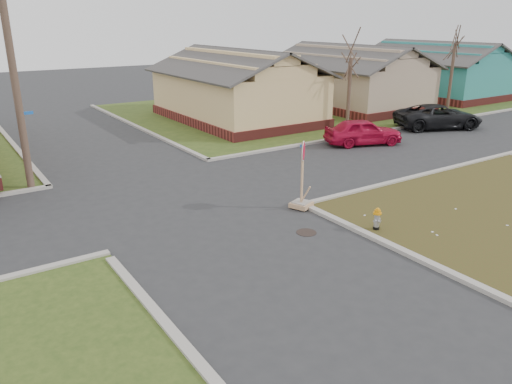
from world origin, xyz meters
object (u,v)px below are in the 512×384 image
utility_pole (13,69)px  dark_pickup (438,116)px  red_sedan (363,132)px  fire_hydrant (377,217)px  stop_sign (302,193)px

utility_pole → dark_pickup: 23.59m
red_sedan → fire_hydrant: bearing=157.9°
dark_pickup → stop_sign: bearing=135.2°
fire_hydrant → dark_pickup: bearing=15.5°
stop_sign → red_sedan: stop_sign is taller
utility_pole → dark_pickup: (23.21, -1.41, -3.93)m
fire_hydrant → stop_sign: 2.99m
fire_hydrant → red_sedan: bearing=31.2°
utility_pole → red_sedan: size_ratio=2.20×
stop_sign → dark_pickup: size_ratio=0.46×
utility_pole → fire_hydrant: utility_pole is taller
utility_pole → fire_hydrant: (8.35, -10.50, -4.21)m
fire_hydrant → red_sedan: red_sedan is taller
utility_pole → red_sedan: 16.90m
red_sedan → dark_pickup: dark_pickup is taller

